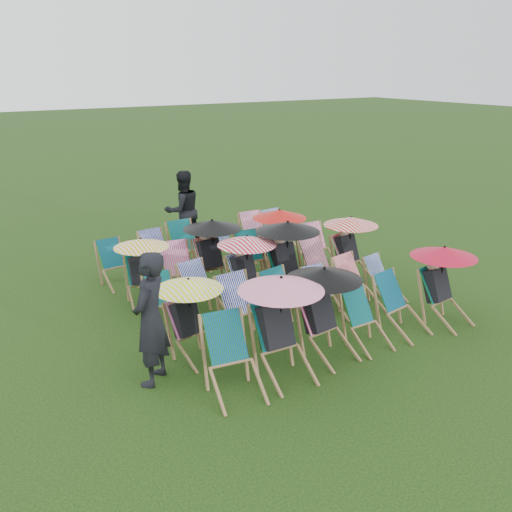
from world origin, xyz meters
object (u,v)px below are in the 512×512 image
deckchair_5 (445,284)px  person_rear (183,210)px  deckchair_0 (233,359)px  deckchair_29 (281,232)px  person_left (150,319)px

deckchair_5 → person_rear: 6.38m
deckchair_0 → person_rear: person_rear is taller
deckchair_0 → deckchair_29: deckchair_0 is taller
deckchair_5 → person_rear: person_rear is taller
deckchair_29 → person_rear: size_ratio=0.51×
deckchair_0 → person_left: (-0.79, 0.86, 0.44)m
deckchair_0 → person_left: 1.24m
deckchair_0 → deckchair_29: 6.17m
deckchair_0 → person_rear: size_ratio=0.54×
deckchair_0 → person_left: person_left is taller
deckchair_5 → person_left: person_left is taller
deckchair_0 → deckchair_5: bearing=8.8°
person_left → deckchair_0: bearing=88.8°
deckchair_5 → person_left: bearing=163.0°
person_left → person_rear: size_ratio=1.01×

